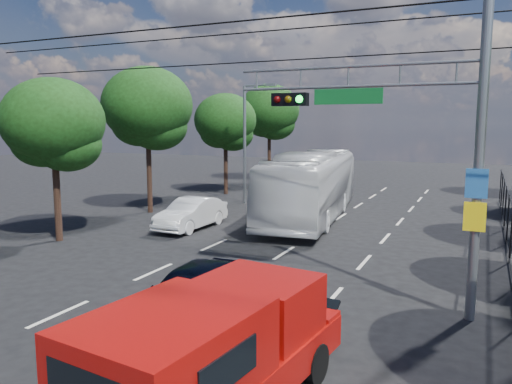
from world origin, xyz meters
The scene contains 12 objects.
lane_markings centered at (0.00, 14.00, 0.01)m, with size 6.12×38.00×0.01m.
signal_mast centered at (5.28, 7.99, 5.24)m, with size 6.43×0.39×9.50m.
streetlight_left centered at (-6.33, 22.00, 3.94)m, with size 2.09×0.22×7.08m.
utility_wires centered at (0.00, 8.83, 7.23)m, with size 22.00×5.04×0.74m.
tree_left_b centered at (-9.18, 10.02, 4.58)m, with size 4.08×4.08×6.63m.
tree_left_c centered at (-9.78, 17.02, 5.40)m, with size 4.80×4.80×7.80m.
tree_left_d centered at (-9.38, 25.02, 4.72)m, with size 4.20×4.20×6.83m.
tree_left_e centered at (-9.58, 33.02, 5.53)m, with size 4.92×4.92×7.99m.
red_pickup centered at (2.81, 1.78, 1.14)m, with size 2.72×5.94×2.14m.
navy_hatchback centered at (0.50, 4.89, 0.75)m, with size 1.77×4.39×1.50m, color black.
white_bus centered at (-1.27, 18.95, 1.69)m, with size 2.85×12.16×3.39m, color silver.
white_van centered at (-5.50, 14.32, 0.70)m, with size 1.48×4.25×1.40m, color white.
Camera 1 is at (6.62, -4.93, 4.81)m, focal length 35.00 mm.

